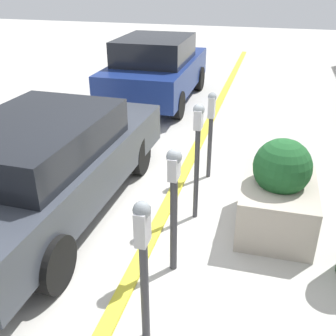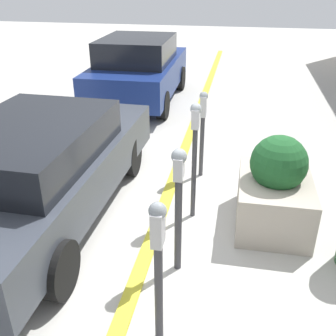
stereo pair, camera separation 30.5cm
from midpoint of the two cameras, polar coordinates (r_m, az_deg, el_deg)
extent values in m
plane|color=beige|center=(4.95, 0.75, -9.40)|extent=(40.00, 40.00, 0.00)
cube|color=gold|center=(4.96, -0.15, -9.07)|extent=(24.50, 0.16, 0.04)
cylinder|color=#38383D|center=(3.44, -0.73, -17.72)|extent=(0.07, 0.07, 1.04)
cube|color=#B7B7BC|center=(3.01, -0.81, -8.61)|extent=(0.16, 0.09, 0.30)
sphere|color=gray|center=(2.92, -0.83, -6.20)|extent=(0.14, 0.14, 0.14)
cylinder|color=#38383D|center=(4.11, 2.97, -8.41)|extent=(0.08, 0.08, 1.11)
cube|color=#B7B7BC|center=(3.77, 3.21, 0.00)|extent=(0.18, 0.09, 0.23)
sphere|color=gray|center=(3.71, 3.26, 1.62)|extent=(0.15, 0.15, 0.15)
cylinder|color=#38383D|center=(4.96, 5.91, -1.03)|extent=(0.06, 0.06, 1.24)
cube|color=#B7B7BC|center=(4.66, 6.34, 7.04)|extent=(0.16, 0.09, 0.24)
sphere|color=gray|center=(4.62, 6.41, 8.41)|extent=(0.14, 0.14, 0.14)
cylinder|color=#38383D|center=(6.06, 7.50, 2.90)|extent=(0.07, 0.07, 0.99)
cube|color=#B7B7BC|center=(5.83, 7.88, 8.72)|extent=(0.15, 0.09, 0.31)
sphere|color=gray|center=(5.78, 7.98, 10.17)|extent=(0.13, 0.13, 0.13)
cube|color=#B2A899|center=(5.09, 17.14, -5.37)|extent=(1.22, 0.89, 0.64)
sphere|color=#1E5628|center=(4.83, 18.00, 0.09)|extent=(0.69, 0.69, 0.69)
cube|color=#383D47|center=(5.30, -15.41, -0.29)|extent=(4.32, 1.82, 0.59)
cube|color=black|center=(4.96, -17.08, 4.19)|extent=(2.26, 1.56, 0.45)
cylinder|color=black|center=(6.22, -2.83, 1.83)|extent=(0.61, 0.20, 0.61)
cylinder|color=black|center=(6.83, -15.52, 3.22)|extent=(0.61, 0.20, 0.61)
cylinder|color=black|center=(4.16, -14.23, -13.35)|extent=(0.61, 0.20, 0.61)
cube|color=navy|center=(9.83, -0.70, 13.44)|extent=(3.89, 1.82, 0.68)
cube|color=black|center=(9.56, -0.99, 16.83)|extent=(2.03, 1.59, 0.55)
cylinder|color=black|center=(10.88, 5.31, 12.80)|extent=(0.61, 0.21, 0.61)
cylinder|color=black|center=(11.26, -3.11, 13.35)|extent=(0.61, 0.21, 0.61)
cylinder|color=black|center=(8.61, 2.43, 9.10)|extent=(0.61, 0.21, 0.61)
cylinder|color=black|center=(9.09, -7.81, 9.84)|extent=(0.61, 0.21, 0.61)
camera|label=1|loc=(0.15, 91.96, -0.99)|focal=42.00mm
camera|label=2|loc=(0.15, -88.04, 0.99)|focal=42.00mm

